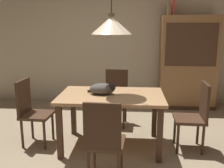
% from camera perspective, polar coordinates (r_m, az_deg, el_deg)
% --- Properties ---
extents(ground, '(10.00, 10.00, 0.00)m').
position_cam_1_polar(ground, '(3.40, -0.92, -16.45)').
color(ground, '#998466').
extents(back_wall, '(6.40, 0.10, 2.90)m').
position_cam_1_polar(back_wall, '(5.62, 1.58, 10.64)').
color(back_wall, beige).
rests_on(back_wall, ground).
extents(dining_table, '(1.40, 0.90, 0.75)m').
position_cam_1_polar(dining_table, '(3.53, -0.12, -3.91)').
color(dining_table, tan).
rests_on(dining_table, ground).
extents(chair_right_side, '(0.41, 0.41, 0.93)m').
position_cam_1_polar(chair_right_side, '(3.66, 17.89, -6.19)').
color(chair_right_side, '#472D1E').
rests_on(chair_right_side, ground).
extents(chair_near_front, '(0.42, 0.42, 0.93)m').
position_cam_1_polar(chair_near_front, '(2.76, -1.69, -11.92)').
color(chair_near_front, '#472D1E').
rests_on(chair_near_front, ground).
extents(chair_left_side, '(0.42, 0.42, 0.93)m').
position_cam_1_polar(chair_left_side, '(3.83, -17.29, -5.31)').
color(chair_left_side, '#472D1E').
rests_on(chair_left_side, ground).
extents(chair_far_back, '(0.43, 0.43, 0.93)m').
position_cam_1_polar(chair_far_back, '(4.41, 0.86, -2.34)').
color(chair_far_back, '#472D1E').
rests_on(chair_far_back, ground).
extents(cat_sleeping, '(0.39, 0.22, 0.16)m').
position_cam_1_polar(cat_sleeping, '(3.50, -1.99, -1.04)').
color(cat_sleeping, '#4C4742').
rests_on(cat_sleeping, dining_table).
extents(pendant_lamp, '(0.52, 0.52, 1.30)m').
position_cam_1_polar(pendant_lamp, '(3.38, -0.13, 12.80)').
color(pendant_lamp, beige).
extents(hutch_bookcase, '(1.12, 0.45, 1.85)m').
position_cam_1_polar(hutch_bookcase, '(5.45, 16.24, 4.14)').
color(hutch_bookcase, olive).
rests_on(hutch_bookcase, ground).
extents(book_brown_thick, '(0.06, 0.24, 0.22)m').
position_cam_1_polar(book_brown_thick, '(5.33, 12.42, 15.73)').
color(book_brown_thick, brown).
rests_on(book_brown_thick, hutch_bookcase).
extents(book_red_tall, '(0.04, 0.22, 0.28)m').
position_cam_1_polar(book_red_tall, '(5.34, 13.17, 16.01)').
color(book_red_tall, '#B73833').
rests_on(book_red_tall, hutch_bookcase).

